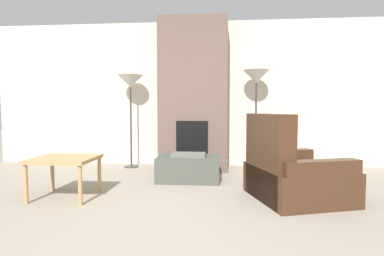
# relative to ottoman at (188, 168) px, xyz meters

# --- Properties ---
(ground_plane) EXTENTS (24.00, 24.00, 0.00)m
(ground_plane) POSITION_rel_ottoman_xyz_m (-0.02, -1.92, -0.18)
(ground_plane) COLOR gray
(wall_back) EXTENTS (7.51, 0.06, 2.60)m
(wall_back) POSITION_rel_ottoman_xyz_m (-0.02, 1.29, 1.12)
(wall_back) COLOR beige
(wall_back) RESTS_ON ground_plane
(fireplace) EXTENTS (1.19, 0.73, 2.60)m
(fireplace) POSITION_rel_ottoman_xyz_m (-0.02, 1.02, 1.06)
(fireplace) COLOR brown
(fireplace) RESTS_ON ground_plane
(ottoman) EXTENTS (0.88, 0.54, 0.40)m
(ottoman) POSITION_rel_ottoman_xyz_m (0.00, 0.00, 0.00)
(ottoman) COLOR #474C42
(ottoman) RESTS_ON ground_plane
(armchair) EXTENTS (1.17, 1.20, 0.97)m
(armchair) POSITION_rel_ottoman_xyz_m (1.24, -0.79, 0.09)
(armchair) COLOR #422819
(armchair) RESTS_ON ground_plane
(side_table) EXTENTS (0.69, 0.60, 0.47)m
(side_table) POSITION_rel_ottoman_xyz_m (-1.34, -0.94, 0.23)
(side_table) COLOR tan
(side_table) RESTS_ON ground_plane
(floor_lamp_left) EXTENTS (0.43, 0.43, 1.62)m
(floor_lamp_left) POSITION_rel_ottoman_xyz_m (-1.11, 0.92, 1.27)
(floor_lamp_left) COLOR #333333
(floor_lamp_left) RESTS_ON ground_plane
(floor_lamp_right) EXTENTS (0.43, 0.43, 1.68)m
(floor_lamp_right) POSITION_rel_ottoman_xyz_m (1.06, 0.92, 1.32)
(floor_lamp_right) COLOR #333333
(floor_lamp_right) RESTS_ON ground_plane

